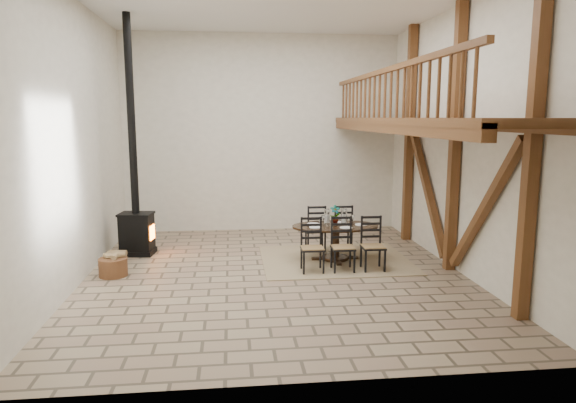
{
  "coord_description": "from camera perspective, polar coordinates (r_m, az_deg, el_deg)",
  "views": [
    {
      "loc": [
        -0.8,
        -9.24,
        2.92
      ],
      "look_at": [
        0.27,
        0.4,
        1.32
      ],
      "focal_mm": 32.0,
      "sensor_mm": 36.0,
      "label": 1
    }
  ],
  "objects": [
    {
      "name": "rug",
      "position": [
        10.72,
        5.23,
        -6.44
      ],
      "size": [
        3.0,
        2.5,
        0.02
      ],
      "primitive_type": "cube",
      "color": "tan",
      "rests_on": "ground"
    },
    {
      "name": "log_stack",
      "position": [
        11.0,
        -18.5,
        -5.87
      ],
      "size": [
        0.39,
        0.3,
        0.25
      ],
      "rotation": [
        0.0,
        0.0,
        -0.15
      ],
      "color": "#9D7A58",
      "rests_on": "ground"
    },
    {
      "name": "wood_stove",
      "position": [
        11.35,
        -16.59,
        -0.2
      ],
      "size": [
        0.77,
        0.63,
        5.0
      ],
      "rotation": [
        0.0,
        0.0,
        -0.14
      ],
      "color": "black",
      "rests_on": "ground"
    },
    {
      "name": "dining_table",
      "position": [
        10.52,
        5.37,
        -4.53
      ],
      "size": [
        1.8,
        2.0,
        1.15
      ],
      "rotation": [
        0.0,
        0.0,
        -0.01
      ],
      "color": "black",
      "rests_on": "ground"
    },
    {
      "name": "ground",
      "position": [
        9.73,
        -1.35,
        -8.12
      ],
      "size": [
        8.0,
        8.0,
        0.0
      ],
      "primitive_type": "plane",
      "color": "gray",
      "rests_on": "ground"
    },
    {
      "name": "room_shell",
      "position": [
        9.46,
        5.89,
        9.88
      ],
      "size": [
        7.02,
        8.02,
        5.01
      ],
      "color": "silver",
      "rests_on": "ground"
    },
    {
      "name": "log_basket",
      "position": [
        10.13,
        -18.86,
        -6.82
      ],
      "size": [
        0.52,
        0.52,
        0.43
      ],
      "rotation": [
        0.0,
        0.0,
        0.27
      ],
      "color": "brown",
      "rests_on": "ground"
    }
  ]
}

